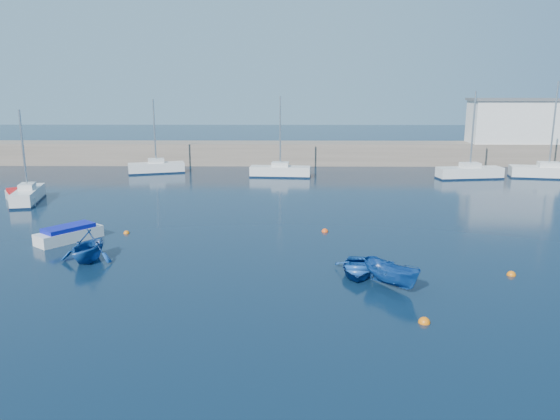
{
  "coord_description": "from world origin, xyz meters",
  "views": [
    {
      "loc": [
        2.76,
        -20.44,
        9.64
      ],
      "look_at": [
        2.38,
        14.07,
        1.6
      ],
      "focal_mm": 35.0,
      "sensor_mm": 36.0,
      "label": 1
    }
  ],
  "objects_px": {
    "sailboat_6": "(280,171)",
    "dinghy_right": "(392,274)",
    "sailboat_7": "(470,172)",
    "dinghy_left": "(88,246)",
    "sailboat_8": "(548,172)",
    "sailboat_5": "(156,167)",
    "dinghy_center": "(357,268)",
    "harbor_office": "(513,122)",
    "motorboat_1": "(69,234)",
    "sailboat_3": "(28,195)",
    "motorboat_2": "(20,197)"
  },
  "relations": [
    {
      "from": "sailboat_6",
      "to": "dinghy_right",
      "type": "distance_m",
      "value": 32.43
    },
    {
      "from": "sailboat_7",
      "to": "dinghy_left",
      "type": "height_order",
      "value": "sailboat_7"
    },
    {
      "from": "sailboat_8",
      "to": "dinghy_right",
      "type": "relative_size",
      "value": 2.97
    },
    {
      "from": "sailboat_7",
      "to": "sailboat_8",
      "type": "distance_m",
      "value": 8.31
    },
    {
      "from": "sailboat_5",
      "to": "dinghy_center",
      "type": "xyz_separation_m",
      "value": [
        17.91,
        -32.46,
        -0.29
      ]
    },
    {
      "from": "harbor_office",
      "to": "sailboat_8",
      "type": "xyz_separation_m",
      "value": [
        0.09,
        -10.0,
        -4.44
      ]
    },
    {
      "from": "sailboat_5",
      "to": "motorboat_1",
      "type": "height_order",
      "value": "sailboat_5"
    },
    {
      "from": "dinghy_left",
      "to": "sailboat_8",
      "type": "bearing_deg",
      "value": 43.08
    },
    {
      "from": "sailboat_3",
      "to": "dinghy_center",
      "type": "distance_m",
      "value": 30.37
    },
    {
      "from": "sailboat_3",
      "to": "sailboat_8",
      "type": "relative_size",
      "value": 0.77
    },
    {
      "from": "harbor_office",
      "to": "motorboat_2",
      "type": "height_order",
      "value": "harbor_office"
    },
    {
      "from": "motorboat_2",
      "to": "dinghy_right",
      "type": "height_order",
      "value": "dinghy_right"
    },
    {
      "from": "sailboat_6",
      "to": "dinghy_center",
      "type": "xyz_separation_m",
      "value": [
        4.28,
        -30.19,
        -0.27
      ]
    },
    {
      "from": "sailboat_5",
      "to": "motorboat_2",
      "type": "bearing_deg",
      "value": 134.7
    },
    {
      "from": "sailboat_7",
      "to": "sailboat_6",
      "type": "bearing_deg",
      "value": 79.03
    },
    {
      "from": "sailboat_7",
      "to": "dinghy_center",
      "type": "xyz_separation_m",
      "value": [
        -15.35,
        -29.35,
        -0.3
      ]
    },
    {
      "from": "harbor_office",
      "to": "dinghy_left",
      "type": "distance_m",
      "value": 53.83
    },
    {
      "from": "sailboat_5",
      "to": "dinghy_left",
      "type": "height_order",
      "value": "sailboat_5"
    },
    {
      "from": "sailboat_6",
      "to": "dinghy_left",
      "type": "height_order",
      "value": "sailboat_6"
    },
    {
      "from": "sailboat_5",
      "to": "dinghy_right",
      "type": "relative_size",
      "value": 2.42
    },
    {
      "from": "harbor_office",
      "to": "sailboat_7",
      "type": "xyz_separation_m",
      "value": [
        -8.21,
        -10.39,
        -4.45
      ]
    },
    {
      "from": "sailboat_6",
      "to": "dinghy_right",
      "type": "bearing_deg",
      "value": -164.81
    },
    {
      "from": "harbor_office",
      "to": "motorboat_1",
      "type": "distance_m",
      "value": 53.15
    },
    {
      "from": "motorboat_2",
      "to": "dinghy_right",
      "type": "distance_m",
      "value": 33.32
    },
    {
      "from": "motorboat_2",
      "to": "dinghy_left",
      "type": "relative_size",
      "value": 1.44
    },
    {
      "from": "sailboat_3",
      "to": "sailboat_7",
      "type": "bearing_deg",
      "value": 4.63
    },
    {
      "from": "harbor_office",
      "to": "dinghy_center",
      "type": "height_order",
      "value": "harbor_office"
    },
    {
      "from": "sailboat_7",
      "to": "sailboat_8",
      "type": "relative_size",
      "value": 0.9
    },
    {
      "from": "harbor_office",
      "to": "sailboat_5",
      "type": "relative_size",
      "value": 1.25
    },
    {
      "from": "motorboat_1",
      "to": "motorboat_2",
      "type": "bearing_deg",
      "value": 165.82
    },
    {
      "from": "sailboat_6",
      "to": "dinghy_right",
      "type": "height_order",
      "value": "sailboat_6"
    },
    {
      "from": "sailboat_3",
      "to": "dinghy_left",
      "type": "xyz_separation_m",
      "value": [
        10.38,
        -15.18,
        0.26
      ]
    },
    {
      "from": "harbor_office",
      "to": "motorboat_1",
      "type": "xyz_separation_m",
      "value": [
        -40.8,
        -33.75,
        -4.64
      ]
    },
    {
      "from": "sailboat_7",
      "to": "dinghy_right",
      "type": "xyz_separation_m",
      "value": [
        -13.9,
        -31.08,
        -0.01
      ]
    },
    {
      "from": "motorboat_2",
      "to": "dinghy_left",
      "type": "bearing_deg",
      "value": -87.52
    },
    {
      "from": "dinghy_center",
      "to": "harbor_office",
      "type": "bearing_deg",
      "value": 66.94
    },
    {
      "from": "dinghy_left",
      "to": "sailboat_5",
      "type": "bearing_deg",
      "value": 103.35
    },
    {
      "from": "dinghy_center",
      "to": "sailboat_8",
      "type": "bearing_deg",
      "value": 59.11
    },
    {
      "from": "dinghy_right",
      "to": "sailboat_6",
      "type": "bearing_deg",
      "value": 61.71
    },
    {
      "from": "sailboat_7",
      "to": "dinghy_left",
      "type": "relative_size",
      "value": 2.63
    },
    {
      "from": "harbor_office",
      "to": "dinghy_center",
      "type": "xyz_separation_m",
      "value": [
        -23.56,
        -39.74,
        -4.75
      ]
    },
    {
      "from": "sailboat_6",
      "to": "motorboat_2",
      "type": "relative_size",
      "value": 1.72
    },
    {
      "from": "dinghy_left",
      "to": "dinghy_right",
      "type": "relative_size",
      "value": 1.02
    },
    {
      "from": "sailboat_6",
      "to": "sailboat_7",
      "type": "distance_m",
      "value": 19.65
    },
    {
      "from": "sailboat_8",
      "to": "dinghy_center",
      "type": "bearing_deg",
      "value": 152.29
    },
    {
      "from": "dinghy_left",
      "to": "dinghy_right",
      "type": "xyz_separation_m",
      "value": [
        16.08,
        -3.77,
        -0.25
      ]
    },
    {
      "from": "harbor_office",
      "to": "dinghy_right",
      "type": "relative_size",
      "value": 3.02
    },
    {
      "from": "harbor_office",
      "to": "dinghy_right",
      "type": "xyz_separation_m",
      "value": [
        -22.11,
        -41.47,
        -4.46
      ]
    },
    {
      "from": "sailboat_7",
      "to": "dinghy_right",
      "type": "distance_m",
      "value": 34.05
    },
    {
      "from": "motorboat_2",
      "to": "dinghy_right",
      "type": "xyz_separation_m",
      "value": [
        27.27,
        -19.14,
        0.18
      ]
    }
  ]
}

